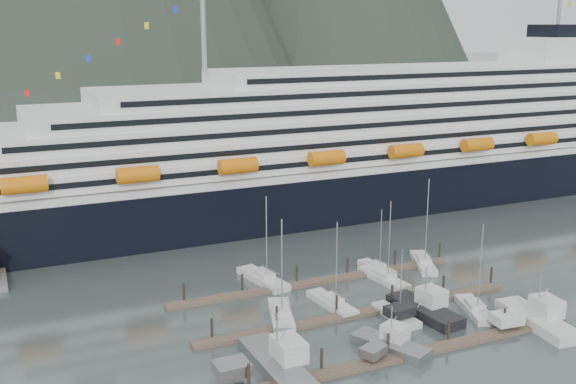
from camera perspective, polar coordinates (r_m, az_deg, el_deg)
name	(u,v)px	position (r m, az deg, el deg)	size (l,w,h in m)	color
ground	(402,317)	(95.55, 9.61, -10.39)	(1600.00, 1600.00, 0.00)	#404B4A
cruise_ship	(379,150)	(152.05, 7.71, 3.56)	(210.00, 30.40, 50.30)	black
dock_near	(414,353)	(85.51, 10.60, -13.25)	(48.18, 2.28, 3.20)	#4D3D31
dock_mid	(360,313)	(95.32, 6.08, -10.12)	(48.18, 2.28, 3.20)	#4D3D31
dock_far	(317,281)	(105.83, 2.50, -7.55)	(48.18, 2.28, 3.20)	#4D3D31
sailboat_a	(281,316)	(93.53, -0.58, -10.43)	(6.00, 10.56, 15.02)	#BBBBBB
sailboat_b	(332,304)	(97.56, 3.74, -9.42)	(3.54, 10.21, 13.25)	#BBBBBB
sailboat_c	(396,316)	(94.89, 9.11, -10.29)	(2.93, 8.70, 10.52)	#BBBBBB
sailboat_d	(384,279)	(107.48, 8.11, -7.28)	(3.51, 10.92, 13.68)	#BBBBBB
sailboat_e	(263,279)	(106.19, -2.13, -7.39)	(4.94, 11.63, 14.63)	#BBBBBB
sailboat_f	(377,268)	(111.81, 7.52, -6.42)	(3.08, 7.96, 10.92)	#BBBBBB
sailboat_g	(423,263)	(115.28, 11.39, -5.92)	(6.64, 10.75, 15.54)	#BBBBBB
sailboat_h	(475,310)	(98.89, 15.51, -9.59)	(5.31, 9.49, 13.62)	#BBBBBB
trawler_a	(276,364)	(80.16, -1.03, -14.39)	(10.63, 14.77, 8.13)	gray
trawler_b	(390,345)	(85.81, 8.63, -12.66)	(8.89, 10.45, 6.46)	gray
trawler_d	(536,319)	(97.24, 20.29, -10.03)	(9.95, 13.42, 7.85)	#BBBBBB
trawler_e	(424,309)	(96.13, 11.42, -9.69)	(9.44, 12.37, 7.81)	black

